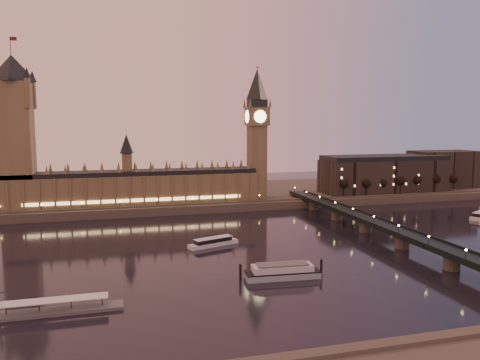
% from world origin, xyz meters
% --- Properties ---
extents(ground, '(700.00, 700.00, 0.00)m').
position_xyz_m(ground, '(0.00, 0.00, 0.00)').
color(ground, black).
rests_on(ground, ground).
extents(far_embankment, '(560.00, 130.00, 6.00)m').
position_xyz_m(far_embankment, '(30.00, 165.00, 3.00)').
color(far_embankment, '#423D35').
rests_on(far_embankment, ground).
extents(palace_of_westminster, '(180.00, 26.62, 52.00)m').
position_xyz_m(palace_of_westminster, '(-40.12, 120.99, 21.71)').
color(palace_of_westminster, brown).
rests_on(palace_of_westminster, ground).
extents(victoria_tower, '(31.68, 31.68, 118.00)m').
position_xyz_m(victoria_tower, '(-120.00, 121.00, 65.79)').
color(victoria_tower, brown).
rests_on(victoria_tower, ground).
extents(big_ben, '(17.68, 17.68, 104.00)m').
position_xyz_m(big_ben, '(53.99, 120.99, 63.95)').
color(big_ben, brown).
rests_on(big_ben, ground).
extents(westminster_bridge, '(13.20, 260.00, 15.30)m').
position_xyz_m(westminster_bridge, '(91.61, 0.00, 5.52)').
color(westminster_bridge, black).
rests_on(westminster_bridge, ground).
extents(city_block, '(155.00, 45.00, 34.00)m').
position_xyz_m(city_block, '(194.94, 130.93, 22.24)').
color(city_block, black).
rests_on(city_block, ground).
extents(bare_tree_0, '(6.87, 6.87, 13.98)m').
position_xyz_m(bare_tree_0, '(125.24, 109.00, 16.46)').
color(bare_tree_0, black).
rests_on(bare_tree_0, ground).
extents(bare_tree_1, '(6.87, 6.87, 13.98)m').
position_xyz_m(bare_tree_1, '(142.39, 109.00, 16.46)').
color(bare_tree_1, black).
rests_on(bare_tree_1, ground).
extents(bare_tree_2, '(6.87, 6.87, 13.98)m').
position_xyz_m(bare_tree_2, '(159.53, 109.00, 16.46)').
color(bare_tree_2, black).
rests_on(bare_tree_2, ground).
extents(bare_tree_3, '(6.87, 6.87, 13.98)m').
position_xyz_m(bare_tree_3, '(176.68, 109.00, 16.46)').
color(bare_tree_3, black).
rests_on(bare_tree_3, ground).
extents(bare_tree_4, '(6.87, 6.87, 13.98)m').
position_xyz_m(bare_tree_4, '(193.83, 109.00, 16.46)').
color(bare_tree_4, black).
rests_on(bare_tree_4, ground).
extents(bare_tree_5, '(6.87, 6.87, 13.98)m').
position_xyz_m(bare_tree_5, '(210.97, 109.00, 16.46)').
color(bare_tree_5, black).
rests_on(bare_tree_5, ground).
extents(bare_tree_6, '(6.87, 6.87, 13.98)m').
position_xyz_m(bare_tree_6, '(228.12, 109.00, 16.46)').
color(bare_tree_6, black).
rests_on(bare_tree_6, ground).
extents(cruise_boat_a, '(29.21, 15.30, 4.60)m').
position_xyz_m(cruise_boat_a, '(-4.57, 11.97, 2.03)').
color(cruise_boat_a, silver).
rests_on(cruise_boat_a, ground).
extents(moored_barge, '(37.41, 11.44, 6.87)m').
position_xyz_m(moored_barge, '(13.37, -47.39, 2.90)').
color(moored_barge, '#8FA4B7').
rests_on(moored_barge, ground).
extents(pontoon_pier, '(44.46, 7.41, 11.85)m').
position_xyz_m(pontoon_pier, '(-76.21, -61.57, 1.28)').
color(pontoon_pier, '#595B5E').
rests_on(pontoon_pier, ground).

